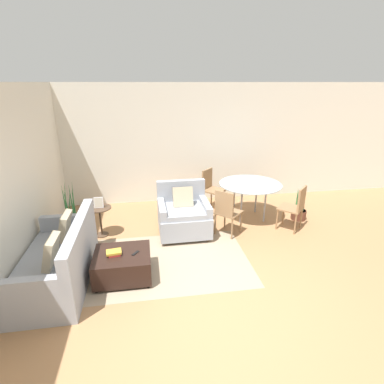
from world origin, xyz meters
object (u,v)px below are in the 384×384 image
Objects in this scene: couch at (60,262)px; picture_frame at (99,203)px; ottoman at (123,264)px; potted_plant at (72,227)px; dining_chair_near_left at (227,210)px; dining_chair_far_left at (211,186)px; armchair at (184,215)px; dining_table at (250,187)px; tv_remote_primary at (135,253)px; book_stack at (114,253)px; side_table at (100,216)px; potted_plant_small at (299,211)px; dining_chair_near_right at (295,205)px.

picture_frame is at bearing 72.96° from couch.
ottoman is 1.71m from potted_plant.
dining_chair_far_left is (0.00, 1.37, 0.00)m from dining_chair_near_left.
armchair reaches higher than dining_table.
dining_table reaches higher than tv_remote_primary.
book_stack is at bearing -176.31° from ottoman.
side_table is at bearing 72.96° from couch.
dining_chair_near_left reaches higher than dining_table.
couch reaches higher than tv_remote_primary.
dining_table is 1.81× the size of potted_plant_small.
book_stack is at bearing -162.45° from dining_chair_near_right.
picture_frame is at bearing -90.00° from side_table.
armchair is 0.87× the size of potted_plant.
dining_chair_near_left is 1.00× the size of dining_chair_near_right.
ottoman is at bearing -162.02° from dining_chair_near_right.
dining_chair_near_right is at bearing -45.00° from dining_chair_far_left.
ottoman is at bearing -145.73° from dining_table.
dining_table is (3.02, 0.34, 0.30)m from side_table.
potted_plant is 2.90m from dining_chair_near_left.
book_stack is 3.18m from dining_table.
dining_chair_near_left is at bearing 28.23° from book_stack.
armchair is at bearing -174.67° from potted_plant_small.
dining_chair_near_right is at bearing -128.08° from potted_plant_small.
potted_plant reaches higher than book_stack.
book_stack is 0.26× the size of dining_chair_far_left.
couch is 8.05× the size of book_stack.
armchair reaches higher than tv_remote_primary.
dining_chair_near_right and dining_chair_far_left have the same top height.
tv_remote_primary is at bearing -160.50° from dining_chair_near_right.
side_table is (-0.37, 1.40, -0.03)m from book_stack.
dining_table is 0.98m from dining_chair_near_left.
side_table is at bearing 104.86° from book_stack.
dining_chair_near_left is at bearing -165.57° from potted_plant_small.
side_table is at bearing -173.64° from dining_table.
couch is 4.68m from potted_plant_small.
picture_frame is 0.22× the size of dining_chair_far_left.
dining_chair_far_left is at bearing 40.69° from couch.
potted_plant is at bearing 130.50° from tv_remote_primary.
picture_frame is 0.28× the size of potted_plant_small.
potted_plant is (-0.12, 1.33, -0.08)m from couch.
armchair is 1.07× the size of dining_chair_near_right.
dining_chair_far_left is (2.33, 1.02, 0.11)m from side_table.
potted_plant_small reaches higher than ottoman.
potted_plant_small is (2.50, 0.23, -0.19)m from armchair.
dining_chair_far_left is 1.26× the size of potted_plant_small.
book_stack is 3.49m from dining_chair_near_right.
dining_chair_near_right is at bearing -4.57° from potted_plant.
side_table is at bearing 108.95° from ottoman.
couch is 1.40m from side_table.
picture_frame is (-0.48, 1.39, 0.45)m from ottoman.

